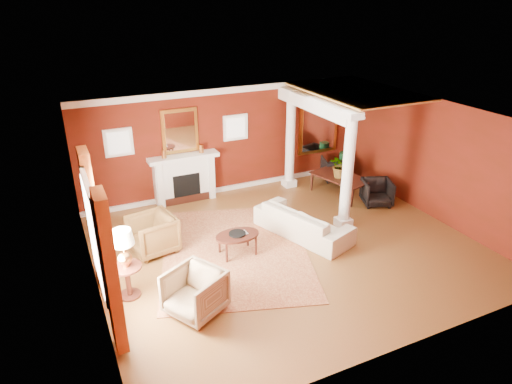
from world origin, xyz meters
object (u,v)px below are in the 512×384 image
sofa (303,217)px  side_table (124,253)px  armchair_leopard (152,232)px  armchair_stripe (195,291)px  coffee_table (237,236)px  dining_table (341,180)px

sofa → side_table: side_table is taller
sofa → side_table: (-4.09, -0.64, 0.46)m
armchair_leopard → armchair_stripe: 2.35m
armchair_stripe → side_table: (-0.97, 0.97, 0.47)m
coffee_table → dining_table: size_ratio=0.61×
armchair_stripe → dining_table: size_ratio=0.57×
side_table → dining_table: side_table is taller
armchair_leopard → coffee_table: bearing=50.6°
coffee_table → dining_table: (3.79, 1.66, 0.00)m
side_table → dining_table: size_ratio=0.88×
armchair_stripe → dining_table: (5.21, 3.12, -0.01)m
armchair_stripe → dining_table: armchair_stripe is taller
sofa → dining_table: bearing=-73.8°
armchair_leopard → side_table: bearing=-40.1°
coffee_table → armchair_leopard: bearing=151.1°
sofa → armchair_leopard: size_ratio=2.51×
side_table → armchair_leopard: bearing=60.4°
dining_table → side_table: bearing=94.0°
coffee_table → side_table: size_ratio=0.69×
sofa → dining_table: 2.58m
sofa → armchair_leopard: armchair_leopard is taller
armchair_stripe → side_table: side_table is taller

